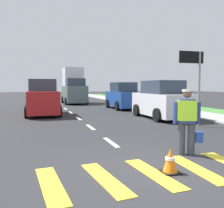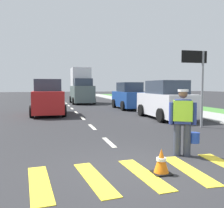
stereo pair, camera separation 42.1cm
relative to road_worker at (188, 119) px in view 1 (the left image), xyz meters
The scene contains 13 objects.
ground_plane 20.27m from the road_worker, 94.12° to the left, with size 96.00×96.00×0.00m, color #28282B.
sidewalk_right 10.89m from the road_worker, 58.01° to the left, with size 2.40×72.00×0.14m, color #9E9E99.
grass_verge_right 12.32m from the road_worker, 48.48° to the left, with size 2.40×72.00×0.06m, color #478438.
crosswalk_stripes 2.00m from the road_worker, 145.24° to the right, with size 4.47×1.93×0.01m.
lane_center_line 24.46m from the road_worker, 93.41° to the left, with size 0.14×46.40×0.01m.
road_worker is the anchor object (origin of this frame).
lane_direction_sign 4.88m from the road_worker, 53.27° to the left, with size 1.16×0.11×3.20m.
traffic_cone_near 1.68m from the road_worker, 135.75° to the right, with size 0.36×0.36×0.51m.
delivery_truck 19.55m from the road_worker, 89.87° to the left, with size 2.16×4.60×3.54m.
car_parked_curbside 7.33m from the road_worker, 67.06° to the left, with size 1.96×4.18×2.03m.
car_parked_far 12.89m from the road_worker, 77.79° to the left, with size 1.90×3.96×2.00m.
car_oncoming_third 31.96m from the road_worker, 95.96° to the left, with size 2.08×4.22×2.07m.
car_oncoming_lead 10.70m from the road_worker, 107.65° to the left, with size 1.99×4.16×2.14m.
Camera 1 is at (-2.25, -4.72, 1.76)m, focal length 40.60 mm.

